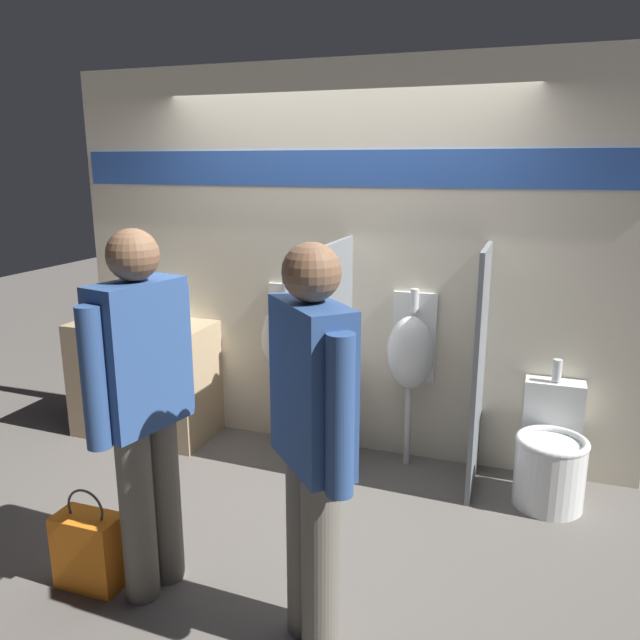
{
  "coord_description": "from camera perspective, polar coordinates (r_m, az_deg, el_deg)",
  "views": [
    {
      "loc": [
        1.28,
        -3.52,
        2.03
      ],
      "look_at": [
        0.0,
        0.17,
        1.05
      ],
      "focal_mm": 35.0,
      "sensor_mm": 36.0,
      "label": 1
    }
  ],
  "objects": [
    {
      "name": "ground_plane",
      "position": [
        4.26,
        -0.77,
        -14.37
      ],
      "size": [
        16.0,
        16.0,
        0.0
      ],
      "primitive_type": "plane",
      "color": "#5B5651"
    },
    {
      "name": "urinal_near_counter",
      "position": [
        4.47,
        -3.4,
        -1.85
      ],
      "size": [
        0.31,
        0.26,
        1.23
      ],
      "color": "silver",
      "rests_on": "ground_plane"
    },
    {
      "name": "urinal_far",
      "position": [
        4.22,
        8.29,
        -2.97
      ],
      "size": [
        0.31,
        0.26,
        1.23
      ],
      "color": "silver",
      "rests_on": "ground_plane"
    },
    {
      "name": "display_wall",
      "position": [
        4.37,
        1.85,
        5.26
      ],
      "size": [
        4.06,
        0.07,
        2.7
      ],
      "color": "beige",
      "rests_on": "ground_plane"
    },
    {
      "name": "cell_phone",
      "position": [
        4.58,
        -13.62,
        -0.85
      ],
      "size": [
        0.07,
        0.14,
        0.01
      ],
      "color": "#B7B7BC",
      "rests_on": "sink_counter"
    },
    {
      "name": "divider_mid",
      "position": [
        4.02,
        14.31,
        -4.55
      ],
      "size": [
        0.03,
        0.57,
        1.55
      ],
      "color": "slate",
      "rests_on": "ground_plane"
    },
    {
      "name": "toilet",
      "position": [
        4.15,
        20.32,
        -11.73
      ],
      "size": [
        0.43,
        0.59,
        0.85
      ],
      "color": "silver",
      "rests_on": "ground_plane"
    },
    {
      "name": "person_in_vest",
      "position": [
        2.55,
        -0.73,
        -10.61
      ],
      "size": [
        0.45,
        0.47,
        1.75
      ],
      "rotation": [
        0.0,
        0.0,
        2.33
      ],
      "color": "#666056",
      "rests_on": "ground_plane"
    },
    {
      "name": "shopping_bag",
      "position": [
        3.45,
        -20.33,
        -19.09
      ],
      "size": [
        0.32,
        0.18,
        0.52
      ],
      "color": "orange",
      "rests_on": "ground_plane"
    },
    {
      "name": "divider_near_counter",
      "position": [
        4.18,
        1.6,
        -3.36
      ],
      "size": [
        0.03,
        0.57,
        1.55
      ],
      "color": "slate",
      "rests_on": "ground_plane"
    },
    {
      "name": "sink_basin",
      "position": [
        4.84,
        -15.24,
        0.49
      ],
      "size": [
        0.42,
        0.42,
        0.25
      ],
      "color": "silver",
      "rests_on": "sink_counter"
    },
    {
      "name": "person_with_lanyard",
      "position": [
        2.99,
        -15.84,
        -7.14
      ],
      "size": [
        0.29,
        0.6,
        1.76
      ],
      "rotation": [
        0.0,
        0.0,
        1.35
      ],
      "color": "#666056",
      "rests_on": "ground_plane"
    },
    {
      "name": "sink_counter",
      "position": [
        4.96,
        -15.71,
        -5.18
      ],
      "size": [
        1.04,
        0.54,
        0.88
      ],
      "color": "tan",
      "rests_on": "ground_plane"
    }
  ]
}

